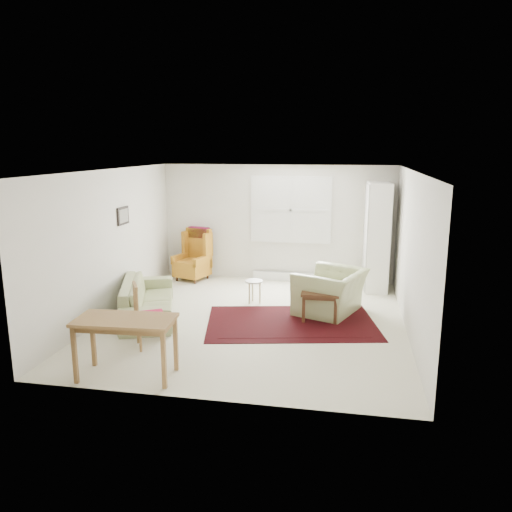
% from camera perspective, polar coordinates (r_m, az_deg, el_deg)
% --- Properties ---
extents(room, '(5.04, 5.54, 2.51)m').
position_cam_1_polar(room, '(8.34, 0.02, 1.25)').
color(room, '#EAE5C7').
rests_on(room, ground).
extents(rug, '(3.07, 2.30, 0.03)m').
position_cam_1_polar(rug, '(8.38, 4.04, -7.56)').
color(rug, black).
rests_on(rug, ground).
extents(sofa, '(1.50, 2.28, 0.86)m').
position_cam_1_polar(sofa, '(8.78, -12.28, -4.03)').
color(sofa, '#97A06A').
rests_on(sofa, ground).
extents(armchair, '(1.38, 1.46, 0.91)m').
position_cam_1_polar(armchair, '(8.84, 8.52, -3.58)').
color(armchair, '#97A06A').
rests_on(armchair, ground).
extents(wingback_chair, '(0.84, 0.86, 1.14)m').
position_cam_1_polar(wingback_chair, '(10.96, -7.37, 0.17)').
color(wingback_chair, '#BB7A1C').
rests_on(wingback_chair, ground).
extents(coffee_table, '(0.63, 0.63, 0.51)m').
position_cam_1_polar(coffee_table, '(8.56, 7.34, -5.50)').
color(coffee_table, '#442615').
rests_on(coffee_table, ground).
extents(stool, '(0.36, 0.36, 0.44)m').
position_cam_1_polar(stool, '(9.34, -0.24, -4.08)').
color(stool, white).
rests_on(stool, ground).
extents(cabinet, '(0.51, 0.90, 2.18)m').
position_cam_1_polar(cabinet, '(10.35, 13.65, 2.15)').
color(cabinet, white).
rests_on(cabinet, ground).
extents(desk, '(1.26, 0.69, 0.78)m').
position_cam_1_polar(desk, '(6.59, -14.58, -10.11)').
color(desk, olive).
rests_on(desk, ground).
extents(desk_chair, '(0.57, 0.57, 0.96)m').
position_cam_1_polar(desk_chair, '(7.45, -12.03, -6.58)').
color(desk_chair, olive).
rests_on(desk_chair, ground).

